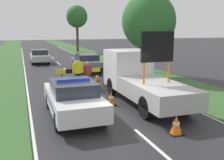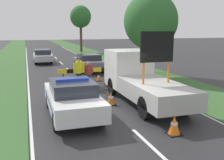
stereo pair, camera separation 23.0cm
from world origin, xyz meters
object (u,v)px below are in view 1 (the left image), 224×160
work_truck (139,77)px  road_barrier (83,71)px  roadside_tree_near_left (149,21)px  queued_car_suv_grey (86,62)px  traffic_cone_behind_barrier (111,98)px  roadside_tree_near_right (77,17)px  traffic_cone_near_police (107,80)px  traffic_cone_centre_front (97,78)px  utility_pole (139,19)px  traffic_cone_near_truck (176,125)px  police_car (73,98)px  pedestrian_civilian (87,72)px  police_officer (78,70)px  traffic_cone_lane_edge (117,79)px  queued_car_sedan_silver (39,56)px

work_truck → road_barrier: (-1.78, 4.32, -0.27)m
roadside_tree_near_left → queued_car_suv_grey: bearing=131.4°
traffic_cone_behind_barrier → roadside_tree_near_right: 29.57m
traffic_cone_near_police → traffic_cone_centre_front: bearing=97.3°
utility_pole → traffic_cone_near_truck: bearing=-109.5°
roadside_tree_near_left → roadside_tree_near_right: bearing=91.3°
police_car → traffic_cone_near_truck: (2.88, -2.97, -0.43)m
pedestrian_civilian → queued_car_suv_grey: bearing=93.0°
pedestrian_civilian → queued_car_suv_grey: 6.32m
police_officer → utility_pole: utility_pole is taller
police_car → queued_car_suv_grey: 11.77m
road_barrier → utility_pole: (5.68, 4.15, 3.41)m
work_truck → traffic_cone_lane_edge: size_ratio=12.84×
police_car → traffic_cone_centre_front: size_ratio=9.54×
police_car → police_officer: police_officer is taller
police_officer → traffic_cone_behind_barrier: (0.70, -4.00, -0.77)m
work_truck → traffic_cone_centre_front: size_ratio=13.10×
road_barrier → queued_car_sedan_silver: size_ratio=0.74×
traffic_cone_behind_barrier → road_barrier: bearing=92.9°
pedestrian_civilian → roadside_tree_near_right: bearing=95.7°
work_truck → traffic_cone_near_police: 3.84m
traffic_cone_centre_front → roadside_tree_near_right: 23.92m
work_truck → queued_car_suv_grey: size_ratio=1.37×
road_barrier → traffic_cone_near_truck: 8.72m
road_barrier → traffic_cone_near_truck: bearing=-84.8°
pedestrian_civilian → utility_pole: (5.54, 4.65, 3.37)m
traffic_cone_centre_front → queued_car_sedan_silver: 11.60m
traffic_cone_lane_edge → police_officer: bearing=-165.5°
queued_car_suv_grey → roadside_tree_near_left: (3.63, -4.12, 3.25)m
police_officer → traffic_cone_near_police: (1.86, 0.07, -0.75)m
traffic_cone_lane_edge → utility_pole: size_ratio=0.06×
road_barrier → police_officer: size_ratio=1.80×
work_truck → roadside_tree_near_right: bearing=-93.5°
work_truck → traffic_cone_lane_edge: work_truck is taller
pedestrian_civilian → roadside_tree_near_left: (5.08, 2.03, 3.08)m
traffic_cone_near_police → traffic_cone_behind_barrier: size_ratio=1.06×
traffic_cone_lane_edge → road_barrier: bearing=-179.0°
police_officer → pedestrian_civilian: size_ratio=1.16×
police_officer → roadside_tree_near_right: 25.68m
queued_car_sedan_silver → roadside_tree_near_right: bearing=-118.6°
traffic_cone_near_police → queued_car_suv_grey: 6.26m
queued_car_sedan_silver → traffic_cone_behind_barrier: bearing=96.8°
road_barrier → traffic_cone_centre_front: (1.19, 1.02, -0.63)m
police_officer → traffic_cone_lane_edge: 2.94m
roadside_tree_near_left → traffic_cone_near_truck: bearing=-111.8°
work_truck → traffic_cone_behind_barrier: (-1.55, -0.34, -0.84)m
queued_car_suv_grey → roadside_tree_near_right: size_ratio=0.67×
work_truck → queued_car_sedan_silver: work_truck is taller
traffic_cone_near_police → traffic_cone_lane_edge: bearing=36.0°
queued_car_sedan_silver → police_officer: bearing=95.8°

